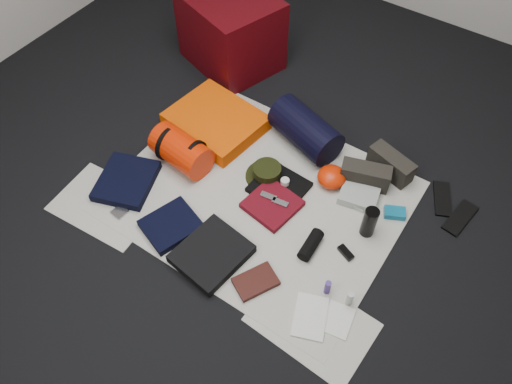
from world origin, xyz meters
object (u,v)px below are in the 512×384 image
Objects in this scene: red_cabinet at (231,31)px; compact_camera at (358,206)px; paperback_book at (256,282)px; water_bottle at (369,222)px; sleeping_pad at (216,121)px; navy_duffel at (305,130)px; stuff_sack at (181,151)px.

red_cabinet is 7.21× the size of compact_camera.
paperback_book is (1.14, -1.40, -0.24)m from red_cabinet.
water_bottle reaches higher than paperback_book.
navy_duffel is at bearing 19.65° from sleeping_pad.
red_cabinet reaches higher than paperback_book.
red_cabinet is at bearing 148.39° from compact_camera.
navy_duffel is at bearing 147.78° from compact_camera.
water_bottle is at bearing 8.27° from stuff_sack.
water_bottle is (1.17, -0.19, 0.05)m from sleeping_pad.
water_bottle is 2.32× the size of compact_camera.
navy_duffel is 1.03m from paperback_book.
sleeping_pad reaches higher than compact_camera.
compact_camera is at bearing 15.58° from stuff_sack.
sleeping_pad is 2.58× the size of paperback_book.
water_bottle reaches higher than sleeping_pad.
compact_camera is (-0.12, 0.12, -0.08)m from water_bottle.
sleeping_pad is 1.23× the size of navy_duffel.
stuff_sack reaches higher than compact_camera.
navy_duffel is at bearing 148.62° from water_bottle.
water_bottle is (0.63, -0.38, -0.02)m from navy_duffel.
stuff_sack reaches higher than sleeping_pad.
stuff_sack is (0.32, -0.97, -0.14)m from red_cabinet.
sleeping_pad is at bearing -142.36° from navy_duffel.
water_bottle is 0.91× the size of paperback_book.
red_cabinet is 0.96m from navy_duffel.
red_cabinet is 1.10× the size of sleeping_pad.
sleeping_pad is 0.36m from stuff_sack.
navy_duffel is 2.09× the size of paperback_book.
compact_camera is (1.05, 0.29, -0.09)m from stuff_sack.
compact_camera is 0.76m from paperback_book.
sleeping_pad is 6.55× the size of compact_camera.
red_cabinet is 1.82m from paperback_book.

